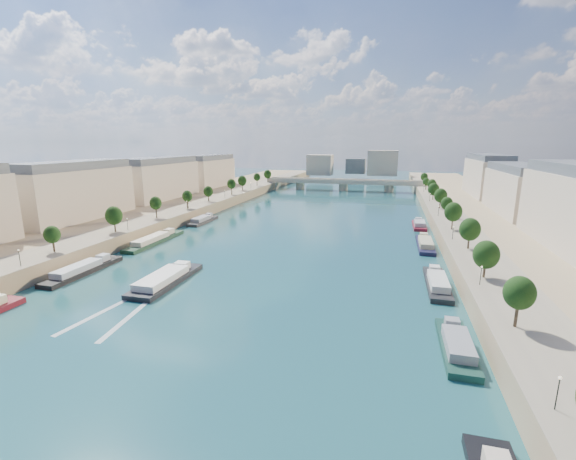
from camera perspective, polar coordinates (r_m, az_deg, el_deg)
The scene contains 17 objects.
ground at distance 147.19m, azimuth 1.52°, elevation -0.62°, with size 700.00×700.00×0.00m, color #0D2C3A.
quay_left at distance 177.38m, azimuth -21.73°, elevation 1.62°, with size 44.00×520.00×5.00m, color #9E8460.
quay_right at distance 147.99m, azimuth 29.77°, elevation -1.29°, with size 44.00×520.00×5.00m, color #9E8460.
pave_left at distance 168.45m, azimuth -17.69°, elevation 2.26°, with size 14.00×520.00×0.10m, color gray.
pave_right at distance 144.24m, azimuth 24.13°, elevation 0.01°, with size 14.00×520.00×0.10m, color gray.
trees_left at distance 168.19m, azimuth -16.88°, elevation 4.17°, with size 4.80×268.80×8.26m.
trees_right at distance 152.67m, azimuth 23.02°, elevation 2.85°, with size 4.80×268.80×8.26m.
lamps_left at distance 157.31m, azimuth -18.32°, elevation 2.50°, with size 0.36×200.36×4.28m.
lamps_right at distance 147.90m, azimuth 22.22°, elevation 1.56°, with size 0.36×200.36×4.28m.
buildings_left at distance 192.75m, azimuth -23.09°, elevation 6.54°, with size 16.00×226.00×23.20m.
buildings_right at distance 160.83m, azimuth 33.76°, elevation 4.32°, with size 16.00×226.00×23.20m.
skyline at distance 360.50m, azimuth 10.33°, elevation 9.59°, with size 79.00×42.00×22.00m.
bridge at distance 282.58m, azimuth 8.21°, elevation 6.84°, with size 112.00×12.00×8.15m.
tour_barge at distance 101.69m, azimuth -17.65°, elevation -7.00°, with size 7.43×25.18×3.59m.
wake at distance 89.52m, azimuth -23.40°, elevation -10.85°, with size 10.76×25.97×0.04m.
moored_barges_left at distance 117.57m, azimuth -28.13°, elevation -5.28°, with size 5.00×159.30×3.60m.
moored_barges_right at distance 100.40m, azimuth 21.28°, elevation -7.58°, with size 5.00×156.33×3.60m.
Camera 1 is at (33.20, -39.18, 34.53)m, focal length 24.00 mm.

